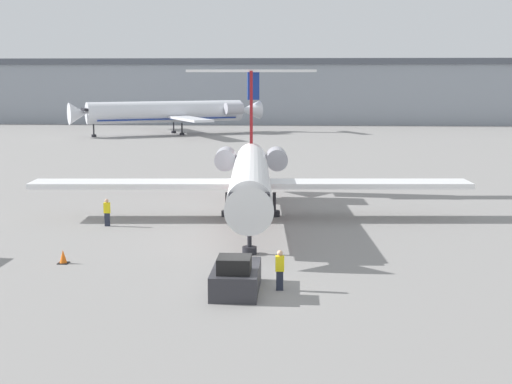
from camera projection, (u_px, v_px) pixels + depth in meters
name	position (u px, v px, depth m)	size (l,w,h in m)	color
ground_plane	(243.00, 292.00, 32.17)	(600.00, 600.00, 0.00)	gray
terminal_building	(286.00, 91.00, 149.35)	(180.00, 16.80, 13.19)	#8C939E
airplane_main	(251.00, 174.00, 48.70)	(29.99, 25.28, 10.18)	white
pushback_tug	(236.00, 277.00, 32.17)	(2.09, 3.96, 1.82)	#2D2D33
worker_near_tug	(280.00, 269.00, 32.31)	(0.40, 0.26, 1.87)	#232838
worker_by_wing	(107.00, 212.00, 46.20)	(0.40, 0.25, 1.81)	#232838
traffic_cone_left	(63.00, 257.00, 37.05)	(0.53, 0.53, 0.73)	black
airplane_parked_far_left	(172.00, 112.00, 119.09)	(31.96, 27.75, 10.66)	silver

